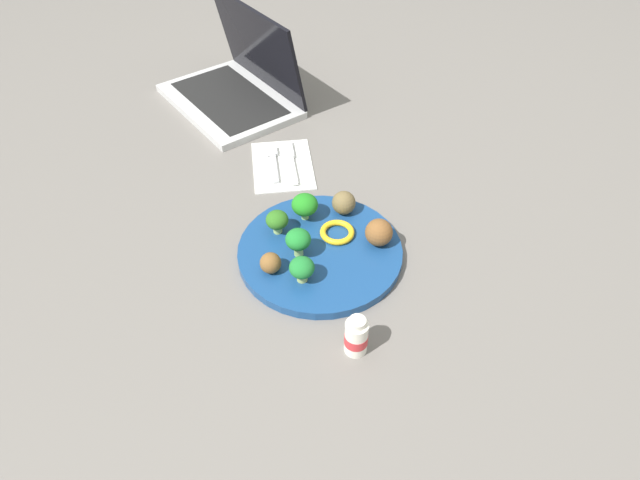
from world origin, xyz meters
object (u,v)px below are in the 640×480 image
Objects in this scene: meatball_back_left at (344,203)px; meatball_mid_left at (271,263)px; pepper_ring_mid_right at (337,232)px; broccoli_floret_mid_right at (277,220)px; plate at (320,252)px; napkin at (283,165)px; laptop at (238,85)px; fork at (273,161)px; broccoli_floret_near_rim at (305,205)px; meatball_front_left at (380,234)px; knife at (291,160)px; broccoli_floret_front_left at (298,240)px; broccoli_floret_back_left at (302,268)px; yogurt_bottle at (356,337)px.

meatball_back_left reaches higher than meatball_mid_left.
broccoli_floret_mid_right is at bearing 77.63° from pepper_ring_mid_right.
napkin is at bearing 8.41° from plate.
plate is 0.10m from meatball_mid_left.
laptop reaches higher than meatball_back_left.
laptop is (0.45, 0.17, 0.00)m from meatball_back_left.
fork is 0.27m from laptop.
plate is 0.11m from meatball_back_left.
pepper_ring_mid_right is (-0.06, 0.02, -0.02)m from meatball_back_left.
broccoli_floret_near_rim is 1.05× the size of meatball_front_left.
laptop reaches higher than knife.
broccoli_floret_mid_right is at bearing 168.00° from knife.
broccoli_floret_mid_right reaches higher than pepper_ring_mid_right.
broccoli_floret_near_rim is at bearing -13.90° from broccoli_floret_front_left.
broccoli_floret_back_left is at bearing -120.21° from meatball_mid_left.
meatball_front_left is at bearing -79.86° from meatball_mid_left.
broccoli_floret_front_left is 1.20× the size of broccoli_floret_mid_right.
broccoli_floret_near_rim is 0.14m from meatball_mid_left.
broccoli_floret_near_rim reaches higher than napkin.
meatball_mid_left is (-0.09, 0.02, -0.01)m from broccoli_floret_mid_right.
meatball_front_left is at bearing -158.10° from laptop.
meatball_back_left is at bearing -31.71° from broccoli_floret_back_left.
meatball_mid_left is 0.14m from pepper_ring_mid_right.
broccoli_floret_mid_right is 0.11× the size of laptop.
broccoli_floret_front_left reaches higher than knife.
meatball_front_left is (-0.06, -0.17, -0.00)m from broccoli_floret_mid_right.
plate is 4.65× the size of pepper_ring_mid_right.
meatball_mid_left reaches higher than pepper_ring_mid_right.
meatball_mid_left is 0.50× the size of yogurt_bottle.
meatball_front_left is (-0.00, -0.10, 0.03)m from plate.
laptop is at bearing 8.22° from broccoli_floret_front_left.
yogurt_bottle reaches higher than pepper_ring_mid_right.
fork is at bearing 3.09° from broccoli_floret_back_left.
broccoli_floret_mid_right is 0.26× the size of napkin.
meatball_mid_left is 0.09× the size of laptop.
laptop reaches higher than broccoli_floret_back_left.
broccoli_floret_near_rim is 0.71× the size of yogurt_bottle.
plate reaches higher than knife.
broccoli_floret_back_left is 0.15m from meatball_front_left.
broccoli_floret_mid_right is 0.13m from meatball_back_left.
yogurt_bottle is at bearing -154.91° from broccoli_floret_back_left.
yogurt_bottle reaches higher than broccoli_floret_front_left.
fork is (0.34, 0.02, -0.04)m from broccoli_floret_back_left.
broccoli_floret_mid_right is at bearing 105.96° from meatball_back_left.
meatball_front_left reaches higher than meatball_back_left.
broccoli_floret_mid_right is at bearing -12.15° from meatball_mid_left.
yogurt_bottle reaches higher than napkin.
fork is (0.24, 0.09, -0.01)m from pepper_ring_mid_right.
napkin is (0.27, 0.00, -0.05)m from broccoli_floret_front_left.
pepper_ring_mid_right is 0.87× the size of yogurt_bottle.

